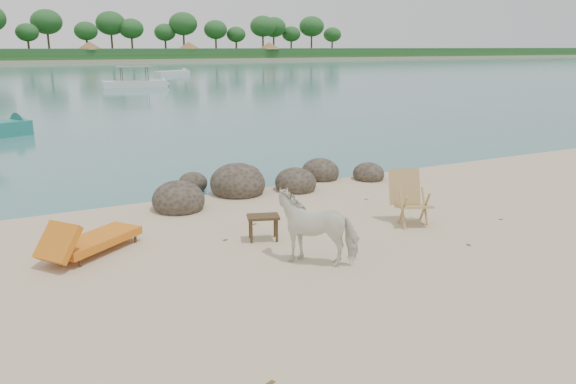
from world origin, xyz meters
name	(u,v)px	position (x,y,z in m)	size (l,w,h in m)	color
water	(22,70)	(0.00, 90.00, 0.00)	(400.00, 400.00, 0.00)	#38706F
far_shore	(4,60)	(0.00, 170.00, 0.00)	(420.00, 90.00, 1.40)	tan
far_scenery	(8,48)	(0.03, 136.70, 3.14)	(420.00, 18.00, 9.50)	#1E4C1E
boulders	(257,185)	(0.64, 5.76, 0.19)	(6.38, 2.91, 1.00)	#2D261E
cow	(317,228)	(-0.41, 1.08, 0.59)	(0.64, 1.40, 1.18)	silver
side_table	(263,229)	(-0.78, 2.39, 0.23)	(0.58, 0.37, 0.47)	#302313
lounge_chair	(96,236)	(-3.61, 3.22, 0.30)	(2.03, 0.71, 0.61)	orange
deck_chair	(414,200)	(2.30, 1.84, 0.54)	(0.68, 0.75, 1.07)	tan
boat_mid	(134,70)	(6.76, 45.03, 1.51)	(6.22, 1.40, 3.03)	silver
boat_far	(172,72)	(16.15, 65.12, 0.35)	(5.98, 1.34, 0.69)	silver
dead_leaves	(402,251)	(1.16, 0.78, 0.00)	(6.92, 7.43, 0.00)	brown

